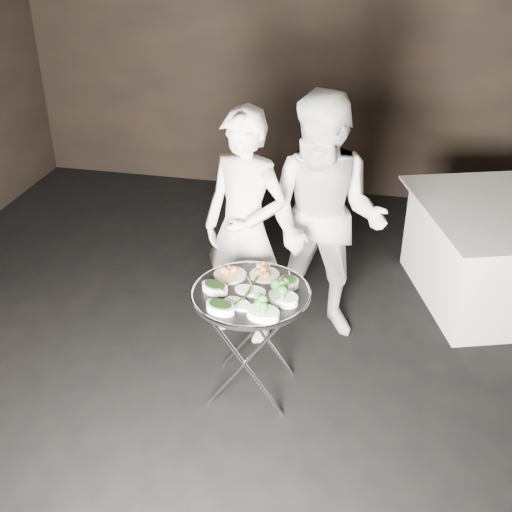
% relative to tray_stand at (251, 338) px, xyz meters
% --- Properties ---
extents(floor, '(6.00, 7.00, 0.05)m').
position_rel_tray_stand_xyz_m(floor, '(-0.18, -0.12, -0.45)').
color(floor, black).
rests_on(floor, ground).
extents(wall_back, '(6.00, 0.05, 3.00)m').
position_rel_tray_stand_xyz_m(wall_back, '(-0.18, 3.40, 1.07)').
color(wall_back, black).
rests_on(wall_back, floor).
extents(tray_stand, '(0.52, 0.44, 0.76)m').
position_rel_tray_stand_xyz_m(tray_stand, '(0.00, 0.00, 0.00)').
color(tray_stand, silver).
rests_on(tray_stand, floor).
extents(serving_tray, '(0.74, 0.74, 0.04)m').
position_rel_tray_stand_xyz_m(serving_tray, '(-0.00, -0.00, 0.34)').
color(serving_tray, black).
rests_on(serving_tray, tray_stand).
extents(potato_plate_a, '(0.21, 0.21, 0.08)m').
position_rel_tray_stand_xyz_m(potato_plate_a, '(-0.17, 0.15, 0.38)').
color(potato_plate_a, beige).
rests_on(potato_plate_a, serving_tray).
extents(potato_plate_b, '(0.19, 0.19, 0.07)m').
position_rel_tray_stand_xyz_m(potato_plate_b, '(0.04, 0.20, 0.38)').
color(potato_plate_b, beige).
rests_on(potato_plate_b, serving_tray).
extents(greens_bowl, '(0.13, 0.13, 0.07)m').
position_rel_tray_stand_xyz_m(greens_bowl, '(0.22, 0.12, 0.38)').
color(greens_bowl, white).
rests_on(greens_bowl, serving_tray).
extents(asparagus_plate_a, '(0.21, 0.13, 0.04)m').
position_rel_tray_stand_xyz_m(asparagus_plate_a, '(-0.00, 0.00, 0.37)').
color(asparagus_plate_a, white).
rests_on(asparagus_plate_a, serving_tray).
extents(asparagus_plate_b, '(0.22, 0.18, 0.04)m').
position_rel_tray_stand_xyz_m(asparagus_plate_b, '(-0.04, -0.15, 0.37)').
color(asparagus_plate_b, white).
rests_on(asparagus_plate_b, serving_tray).
extents(spinach_bowl_a, '(0.20, 0.16, 0.07)m').
position_rel_tray_stand_xyz_m(spinach_bowl_a, '(-0.22, -0.04, 0.38)').
color(spinach_bowl_a, white).
rests_on(spinach_bowl_a, serving_tray).
extents(spinach_bowl_b, '(0.21, 0.16, 0.07)m').
position_rel_tray_stand_xyz_m(spinach_bowl_b, '(-0.13, -0.24, 0.38)').
color(spinach_bowl_b, white).
rests_on(spinach_bowl_b, serving_tray).
extents(broccoli_bowl_a, '(0.23, 0.20, 0.08)m').
position_rel_tray_stand_xyz_m(broccoli_bowl_a, '(0.21, -0.06, 0.39)').
color(broccoli_bowl_a, white).
rests_on(broccoli_bowl_a, serving_tray).
extents(broccoli_bowl_b, '(0.22, 0.17, 0.08)m').
position_rel_tray_stand_xyz_m(broccoli_bowl_b, '(0.13, -0.24, 0.39)').
color(broccoli_bowl_b, white).
rests_on(broccoli_bowl_b, serving_tray).
extents(serving_utensils, '(0.57, 0.43, 0.01)m').
position_rel_tray_stand_xyz_m(serving_utensils, '(0.02, 0.07, 0.40)').
color(serving_utensils, silver).
rests_on(serving_utensils, serving_tray).
extents(waiter_left, '(0.73, 0.59, 1.73)m').
position_rel_tray_stand_xyz_m(waiter_left, '(-0.19, 0.65, 0.44)').
color(waiter_left, silver).
rests_on(waiter_left, floor).
extents(waiter_right, '(0.98, 0.81, 1.82)m').
position_rel_tray_stand_xyz_m(waiter_right, '(0.35, 0.80, 0.49)').
color(waiter_right, silver).
rests_on(waiter_right, floor).
extents(dining_table, '(1.42, 1.42, 0.81)m').
position_rel_tray_stand_xyz_m(dining_table, '(1.75, 1.55, -0.02)').
color(dining_table, white).
rests_on(dining_table, floor).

